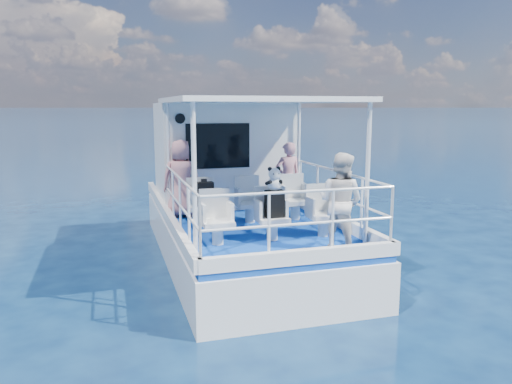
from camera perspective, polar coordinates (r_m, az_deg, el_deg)
ground at (r=9.39m, az=-0.34°, el=-9.09°), size 2000.00×2000.00×0.00m
hull at (r=10.30m, az=-1.93°, el=-7.36°), size 3.00×7.00×1.60m
deck at (r=10.09m, az=-1.95°, el=-2.75°), size 2.90×6.90×0.10m
cabin at (r=11.16m, az=-3.70°, el=4.43°), size 2.85×2.00×2.20m
canopy at (r=8.69m, az=0.01°, el=10.46°), size 3.00×3.20×0.08m
canopy_posts at (r=8.71m, az=0.11°, el=2.94°), size 2.77×2.97×2.20m
railings at (r=8.49m, az=0.74°, el=-1.33°), size 2.84×3.59×1.00m
seat_port_fwd at (r=9.08m, az=-6.17°, el=-2.66°), size 0.48×0.46×0.38m
seat_center_fwd at (r=9.28m, az=-0.70°, el=-2.33°), size 0.48×0.46×0.38m
seat_stbd_fwd at (r=9.56m, az=4.49°, el=-1.99°), size 0.48×0.46×0.38m
seat_port_aft at (r=7.84m, az=-4.41°, el=-4.63°), size 0.48×0.46×0.38m
seat_center_aft at (r=8.07m, az=1.86°, el=-4.18°), size 0.48×0.46×0.38m
seat_stbd_aft at (r=8.39m, az=7.70°, el=-3.72°), size 0.48×0.46×0.38m
passenger_port_fwd at (r=9.76m, az=-8.53°, el=1.53°), size 0.65×0.54×1.51m
passenger_stbd_fwd at (r=10.00m, az=3.65°, el=1.61°), size 0.53×0.35×1.44m
passenger_stbd_aft at (r=7.56m, az=9.64°, el=-1.07°), size 0.87×0.90×1.46m
backpack_port at (r=8.95m, az=-5.93°, el=-0.21°), size 0.32×0.18×0.42m
backpack_center at (r=7.96m, az=2.13°, el=-1.36°), size 0.29×0.16×0.44m
compact_camera at (r=8.90m, az=-5.98°, el=1.32°), size 0.10×0.06×0.06m
panda at (r=7.89m, az=2.08°, el=1.54°), size 0.24×0.20×0.37m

